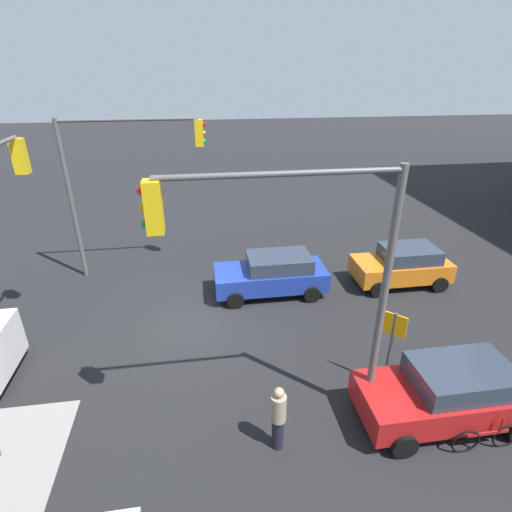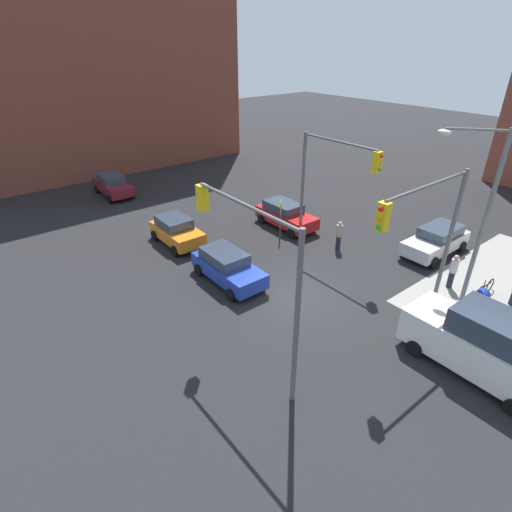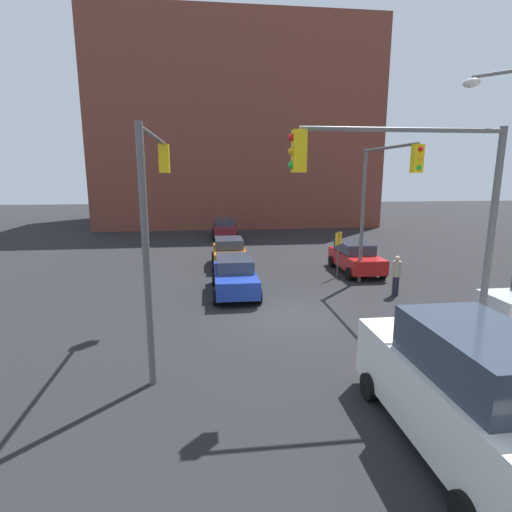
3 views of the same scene
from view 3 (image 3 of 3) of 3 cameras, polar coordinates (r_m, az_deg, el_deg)
The scene contains 13 objects.
ground_plane at distance 15.46m, azimuth 4.77°, elevation -8.50°, with size 120.00×120.00×0.00m, color black.
building_brick_west at distance 46.54m, azimuth -3.06°, elevation 17.33°, with size 16.00×28.00×19.82m.
traffic_signal_nw_corner at distance 18.35m, azimuth 17.46°, elevation 8.94°, with size 5.17×0.36×6.50m.
traffic_signal_se_corner at distance 11.94m, azimuth -14.26°, elevation 8.03°, with size 5.56×0.36×6.50m.
traffic_signal_ne_corner at distance 11.09m, azimuth 22.07°, elevation 7.31°, with size 0.36×5.64×6.50m.
warning_sign_two_way at distance 21.02m, azimuth 11.68°, elevation 1.35°, with size 0.48×0.48×2.40m.
coupe_orange at distance 23.28m, azimuth -3.85°, elevation 0.56°, with size 3.81×2.02×1.62m.
coupe_maroon at distance 33.84m, azimuth -4.54°, elevation 4.05°, with size 4.20×2.02×1.62m.
sedan_red at distance 22.52m, azimuth 14.03°, elevation -0.14°, with size 4.32×2.02×1.62m.
coupe_blue at distance 18.00m, azimuth -3.05°, elevation -2.74°, with size 4.33×2.02×1.62m.
van_white_delivery at distance 8.95m, azimuth 27.67°, elevation -16.59°, with size 5.40×2.32×2.62m.
pedestrian_waiting at distance 18.67m, azimuth 19.40°, elevation -2.57°, with size 0.36×0.36×1.80m.
bicycle_at_crosswalk at distance 23.38m, azimuth 15.94°, elevation -1.06°, with size 1.75×0.05×0.97m.
Camera 3 is at (14.20, -2.98, 5.32)m, focal length 28.00 mm.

